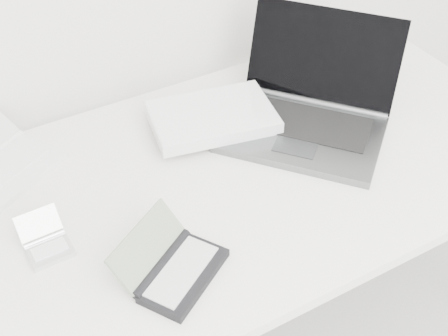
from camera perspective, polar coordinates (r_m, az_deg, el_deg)
desk at (r=1.50m, az=0.23°, el=-1.81°), size 1.60×0.80×0.73m
laptop_large at (r=1.59m, az=4.42°, el=5.01°), size 0.65×0.53×0.25m
pda_silver at (r=1.35m, az=-15.91°, el=-6.66°), size 0.09×0.11×0.06m
palmtop_charcoal at (r=1.25m, az=-4.62°, el=-9.06°), size 0.25×0.24×0.09m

